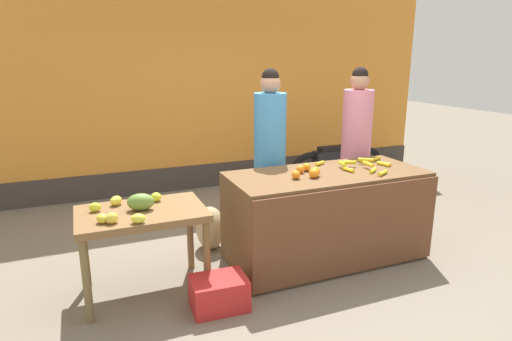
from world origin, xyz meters
name	(u,v)px	position (x,y,z in m)	size (l,w,h in m)	color
ground_plane	(292,263)	(0.00, 0.00, 0.00)	(24.00, 24.00, 0.00)	#756B5B
market_wall_back	(206,81)	(0.00, 2.89, 1.60)	(7.43, 0.23, 3.27)	orange
fruit_stall_counter	(326,216)	(0.35, -0.01, 0.44)	(1.91, 0.86, 0.88)	brown
side_table_wooden	(142,222)	(-1.40, 0.00, 0.64)	(1.03, 0.67, 0.74)	brown
banana_bunch_pile	(364,164)	(0.79, 0.03, 0.91)	(0.80, 0.65, 0.07)	gold
orange_pile	(308,171)	(0.12, -0.03, 0.93)	(0.30, 0.32, 0.09)	orange
mango_papaya_pile	(132,205)	(-1.47, -0.01, 0.80)	(0.61, 0.61, 0.14)	yellow
vendor_woman_blue_shirt	(270,156)	(0.04, 0.66, 0.93)	(0.34, 0.34, 1.85)	#33333D
vendor_woman_pink_shirt	(356,147)	(1.16, 0.69, 0.93)	(0.34, 0.34, 1.85)	#33333D
parked_motorcycle	(338,166)	(1.64, 1.78, 0.40)	(1.60, 0.18, 0.88)	black
produce_crate	(219,293)	(-0.90, -0.47, 0.13)	(0.44, 0.32, 0.26)	red
produce_sack	(210,228)	(-0.64, 0.64, 0.23)	(0.36, 0.30, 0.45)	tan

